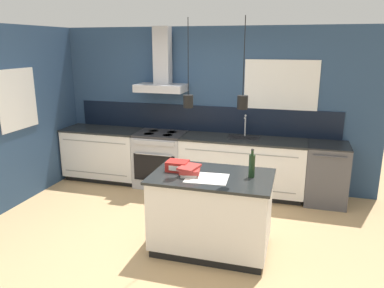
{
  "coord_description": "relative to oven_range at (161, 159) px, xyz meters",
  "views": [
    {
      "loc": [
        1.53,
        -3.93,
        2.33
      ],
      "look_at": [
        0.21,
        0.65,
        1.05
      ],
      "focal_mm": 35.0,
      "sensor_mm": 36.0,
      "label": 1
    }
  ],
  "objects": [
    {
      "name": "bottle_on_island",
      "position": [
        1.72,
        -1.7,
        0.59
      ],
      "size": [
        0.07,
        0.07,
        0.32
      ],
      "color": "#193319",
      "rests_on": "kitchen_island"
    },
    {
      "name": "kitchen_island",
      "position": [
        1.28,
        -1.76,
        0.0
      ],
      "size": [
        1.35,
        0.86,
        0.91
      ],
      "color": "black",
      "rests_on": "ground_plane"
    },
    {
      "name": "wall_back",
      "position": [
        0.6,
        0.32,
        0.9
      ],
      "size": [
        5.6,
        2.24,
        2.6
      ],
      "color": "navy",
      "rests_on": "ground_plane"
    },
    {
      "name": "oven_range",
      "position": [
        0.0,
        0.0,
        0.0
      ],
      "size": [
        0.81,
        0.66,
        0.91
      ],
      "color": "#B5B5BA",
      "rests_on": "ground_plane"
    },
    {
      "name": "ground_plane",
      "position": [
        0.63,
        -1.69,
        -0.46
      ],
      "size": [
        16.0,
        16.0,
        0.0
      ],
      "primitive_type": "plane",
      "color": "tan",
      "rests_on": "ground"
    },
    {
      "name": "book_stack",
      "position": [
        1.04,
        -1.82,
        0.51
      ],
      "size": [
        0.26,
        0.31,
        0.1
      ],
      "color": "silver",
      "rests_on": "kitchen_island"
    },
    {
      "name": "counter_run_left",
      "position": [
        -1.07,
        0.01,
        0.01
      ],
      "size": [
        1.34,
        0.64,
        0.91
      ],
      "color": "black",
      "rests_on": "ground_plane"
    },
    {
      "name": "counter_run_sink",
      "position": [
        1.37,
        0.01,
        0.01
      ],
      "size": [
        1.94,
        0.64,
        1.25
      ],
      "color": "black",
      "rests_on": "ground_plane"
    },
    {
      "name": "red_supply_box",
      "position": [
        0.86,
        -1.72,
        0.51
      ],
      "size": [
        0.24,
        0.2,
        0.11
      ],
      "color": "red",
      "rests_on": "kitchen_island"
    },
    {
      "name": "dishwasher",
      "position": [
        2.63,
        0.0,
        0.0
      ],
      "size": [
        0.6,
        0.65,
        0.91
      ],
      "color": "#4C4C51",
      "rests_on": "ground_plane"
    },
    {
      "name": "wall_left",
      "position": [
        -1.8,
        -0.99,
        0.85
      ],
      "size": [
        0.08,
        3.8,
        2.6
      ],
      "color": "navy",
      "rests_on": "ground_plane"
    },
    {
      "name": "paper_pile",
      "position": [
        1.25,
        -1.88,
        0.46
      ],
      "size": [
        0.48,
        0.39,
        0.01
      ],
      "color": "silver",
      "rests_on": "kitchen_island"
    }
  ]
}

